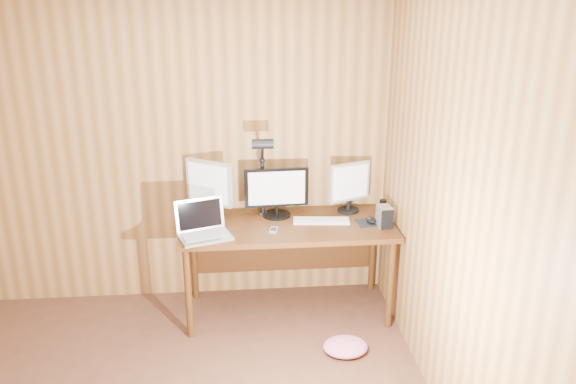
{
  "coord_description": "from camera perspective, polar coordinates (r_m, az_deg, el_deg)",
  "views": [
    {
      "loc": [
        0.59,
        -2.26,
        2.37
      ],
      "look_at": [
        0.93,
        1.58,
        1.02
      ],
      "focal_mm": 35.0,
      "sensor_mm": 36.0,
      "label": 1
    }
  ],
  "objects": [
    {
      "name": "speaker",
      "position": [
        4.42,
        9.6,
        -1.59
      ],
      "size": [
        0.05,
        0.05,
        0.13
      ],
      "primitive_type": "cylinder",
      "color": "black",
      "rests_on": "desk"
    },
    {
      "name": "desk_lamp",
      "position": [
        4.21,
        -2.59,
        2.73
      ],
      "size": [
        0.16,
        0.22,
        0.68
      ],
      "rotation": [
        0.0,
        0.0,
        -0.24
      ],
      "color": "black",
      "rests_on": "desk"
    },
    {
      "name": "monitor_center",
      "position": [
        4.31,
        -1.17,
        0.02
      ],
      "size": [
        0.49,
        0.22,
        0.39
      ],
      "rotation": [
        0.0,
        0.0,
        0.05
      ],
      "color": "black",
      "rests_on": "desk"
    },
    {
      "name": "mouse",
      "position": [
        4.28,
        8.45,
        -2.82
      ],
      "size": [
        0.08,
        0.12,
        0.04
      ],
      "primitive_type": "ellipsoid",
      "rotation": [
        0.0,
        0.0,
        0.1
      ],
      "color": "black",
      "rests_on": "mousepad"
    },
    {
      "name": "phone",
      "position": [
        4.11,
        -1.46,
        -3.86
      ],
      "size": [
        0.07,
        0.11,
        0.01
      ],
      "rotation": [
        0.0,
        0.0,
        -0.2
      ],
      "color": "silver",
      "rests_on": "desk"
    },
    {
      "name": "room_shell",
      "position": [
        2.6,
        -17.81,
        -7.32
      ],
      "size": [
        4.0,
        4.0,
        4.0
      ],
      "color": "#52301F",
      "rests_on": "ground"
    },
    {
      "name": "hard_drive",
      "position": [
        4.22,
        9.77,
        -2.46
      ],
      "size": [
        0.1,
        0.15,
        0.15
      ],
      "rotation": [
        0.0,
        0.0,
        0.06
      ],
      "color": "silver",
      "rests_on": "desk"
    },
    {
      "name": "desk",
      "position": [
        4.35,
        -0.14,
        -4.35
      ],
      "size": [
        1.6,
        0.7,
        0.75
      ],
      "color": "#47260E",
      "rests_on": "floor"
    },
    {
      "name": "monitor_left",
      "position": [
        4.32,
        -8.0,
        0.5
      ],
      "size": [
        0.35,
        0.24,
        0.45
      ],
      "rotation": [
        0.0,
        0.0,
        -0.57
      ],
      "color": "black",
      "rests_on": "desk"
    },
    {
      "name": "monitor_right",
      "position": [
        4.42,
        6.24,
        0.62
      ],
      "size": [
        0.34,
        0.17,
        0.4
      ],
      "rotation": [
        0.0,
        0.0,
        0.38
      ],
      "color": "black",
      "rests_on": "desk"
    },
    {
      "name": "laptop",
      "position": [
        4.05,
        -8.64,
        -3.56
      ],
      "size": [
        0.42,
        0.37,
        0.25
      ],
      "rotation": [
        0.0,
        0.0,
        0.33
      ],
      "color": "silver",
      "rests_on": "desk"
    },
    {
      "name": "fabric_pile",
      "position": [
        4.09,
        5.84,
        -15.37
      ],
      "size": [
        0.33,
        0.27,
        0.1
      ],
      "primitive_type": null,
      "rotation": [
        0.0,
        0.0,
        -0.05
      ],
      "color": "#D7688D",
      "rests_on": "floor"
    },
    {
      "name": "keyboard",
      "position": [
        4.27,
        3.4,
        -2.91
      ],
      "size": [
        0.43,
        0.17,
        0.02
      ],
      "rotation": [
        0.0,
        0.0,
        -0.1
      ],
      "color": "silver",
      "rests_on": "desk"
    },
    {
      "name": "mousepad",
      "position": [
        4.29,
        8.44,
        -3.09
      ],
      "size": [
        0.23,
        0.19,
        0.0
      ],
      "primitive_type": "cube",
      "rotation": [
        0.0,
        0.0,
        0.08
      ],
      "color": "black",
      "rests_on": "desk"
    }
  ]
}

